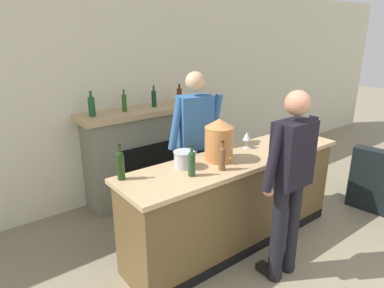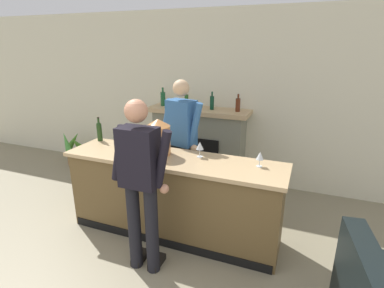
% 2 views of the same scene
% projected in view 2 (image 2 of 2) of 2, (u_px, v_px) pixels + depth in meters
% --- Properties ---
extents(wall_back_panel, '(12.00, 0.07, 2.75)m').
position_uv_depth(wall_back_panel, '(210.00, 98.00, 4.92)').
color(wall_back_panel, beige).
rests_on(wall_back_panel, ground_plane).
extents(bar_counter, '(2.57, 0.65, 0.99)m').
position_uv_depth(bar_counter, '(173.00, 196.00, 3.55)').
color(bar_counter, brown).
rests_on(bar_counter, ground_plane).
extents(fireplace_stone, '(1.63, 0.52, 1.55)m').
position_uv_depth(fireplace_stone, '(199.00, 145.00, 4.96)').
color(fireplace_stone, gray).
rests_on(fireplace_stone, ground_plane).
extents(potted_plant_corner, '(0.37, 0.43, 0.66)m').
position_uv_depth(potted_plant_corner, '(73.00, 150.00, 5.77)').
color(potted_plant_corner, '#976A41').
rests_on(potted_plant_corner, ground_plane).
extents(person_customer, '(0.66, 0.30, 1.76)m').
position_uv_depth(person_customer, '(141.00, 182.00, 2.83)').
color(person_customer, black).
rests_on(person_customer, ground_plane).
extents(person_bartender, '(0.64, 0.37, 1.81)m').
position_uv_depth(person_bartender, '(181.00, 142.00, 3.91)').
color(person_bartender, black).
rests_on(person_bartender, ground_plane).
extents(copper_dispenser, '(0.29, 0.32, 0.42)m').
position_uv_depth(copper_dispenser, '(158.00, 137.00, 3.46)').
color(copper_dispenser, '#CD8345').
rests_on(copper_dispenser, bar_counter).
extents(ice_bucket_steel, '(0.20, 0.20, 0.16)m').
position_uv_depth(ice_bucket_steel, '(133.00, 142.00, 3.68)').
color(ice_bucket_steel, silver).
rests_on(ice_bucket_steel, bar_counter).
extents(wine_bottle_merlot_tall, '(0.06, 0.06, 0.29)m').
position_uv_depth(wine_bottle_merlot_tall, '(119.00, 143.00, 3.51)').
color(wine_bottle_merlot_tall, '#204523').
rests_on(wine_bottle_merlot_tall, bar_counter).
extents(wine_bottle_cabernet_heavy, '(0.06, 0.06, 0.28)m').
position_uv_depth(wine_bottle_cabernet_heavy, '(138.00, 148.00, 3.35)').
color(wine_bottle_cabernet_heavy, brown).
rests_on(wine_bottle_cabernet_heavy, bar_counter).
extents(wine_bottle_riesling_slim, '(0.07, 0.07, 0.32)m').
position_uv_depth(wine_bottle_riesling_slim, '(99.00, 130.00, 3.97)').
color(wine_bottle_riesling_slim, '#1E3916').
rests_on(wine_bottle_riesling_slim, bar_counter).
extents(wine_glass_front_right, '(0.08, 0.08, 0.16)m').
position_uv_depth(wine_glass_front_right, '(260.00, 156.00, 3.12)').
color(wine_glass_front_right, silver).
rests_on(wine_glass_front_right, bar_counter).
extents(wine_glass_mid_counter, '(0.09, 0.09, 0.18)m').
position_uv_depth(wine_glass_mid_counter, '(200.00, 146.00, 3.39)').
color(wine_glass_mid_counter, silver).
rests_on(wine_glass_mid_counter, bar_counter).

